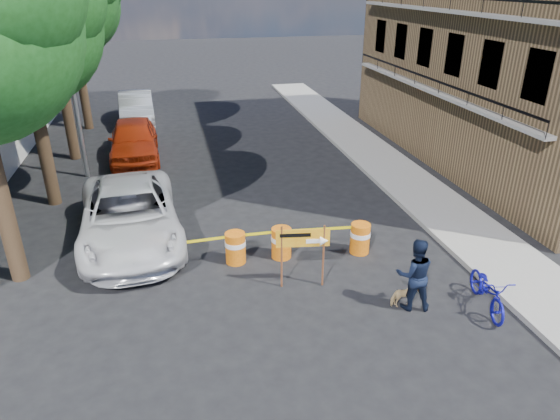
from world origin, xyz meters
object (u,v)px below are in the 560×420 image
detour_sign (309,243)px  sedan_red (134,140)px  barrel_far_right (360,238)px  dog (405,296)px  barrel_mid_right (281,242)px  bicycle (491,274)px  pedestrian (415,274)px  suv_white (130,215)px  sedan_silver (136,107)px  barrel_mid_left (235,247)px  barrel_far_left (159,257)px

detour_sign → sedan_red: 12.39m
barrel_far_right → dog: size_ratio=1.34×
barrel_mid_right → detour_sign: 1.81m
bicycle → pedestrian: bearing=177.3°
suv_white → sedan_silver: (-0.33, 14.27, -0.03)m
suv_white → barrel_mid_left: bearing=-38.2°
barrel_far_left → sedan_silver: (-1.15, 16.30, 0.35)m
barrel_mid_left → dog: barrel_mid_left is taller
sedan_silver → barrel_mid_right: bearing=-77.8°
barrel_far_right → dog: 2.74m
barrel_mid_left → dog: size_ratio=1.34×
barrel_far_right → sedan_silver: 17.77m
suv_white → sedan_red: size_ratio=1.21×
barrel_mid_right → sedan_silver: size_ratio=0.18×
barrel_far_left → bicycle: bearing=-23.6°
sedan_silver → dog: bearing=-73.6°
barrel_mid_left → sedan_silver: size_ratio=0.18×
barrel_far_right → sedan_red: bearing=123.5°
barrel_far_right → detour_sign: detour_sign is taller
barrel_mid_left → bicycle: size_ratio=0.47×
bicycle → sedan_red: 15.86m
pedestrian → sedan_silver: size_ratio=0.37×
barrel_mid_right → dog: 3.80m
dog → barrel_mid_left: bearing=43.6°
barrel_far_right → detour_sign: (-1.91, -1.37, 0.79)m
barrel_mid_left → barrel_far_right: bearing=-3.7°
barrel_far_left → barrel_mid_left: 2.06m
barrel_far_left → suv_white: size_ratio=0.15×
detour_sign → suv_white: 5.76m
barrel_far_left → bicycle: (7.63, -3.33, 0.48)m
pedestrian → suv_white: pedestrian is taller
sedan_silver → barrel_mid_left: bearing=-82.2°
dog → pedestrian: bearing=-121.0°
barrel_far_left → dog: 6.41m
detour_sign → sedan_silver: size_ratio=0.35×
barrel_mid_right → detour_sign: bearing=-77.4°
pedestrian → sedan_red: bearing=-48.4°
pedestrian → suv_white: (-6.71, 4.95, -0.06)m
pedestrian → bicycle: bicycle is taller
sedan_silver → barrel_far_right: bearing=-70.9°
detour_sign → sedan_silver: 18.45m
barrel_mid_right → sedan_red: size_ratio=0.18×
barrel_mid_left → pedestrian: (3.83, -3.02, 0.44)m
barrel_far_left → barrel_far_right: size_ratio=1.00×
barrel_far_right → suv_white: (-6.45, 2.15, 0.38)m
barrel_far_left → barrel_far_right: 5.64m
barrel_far_right → sedan_silver: sedan_silver is taller
barrel_mid_left → detour_sign: 2.43m
barrel_far_left → detour_sign: bearing=-21.7°
dog → barrel_far_right: bearing=-5.4°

